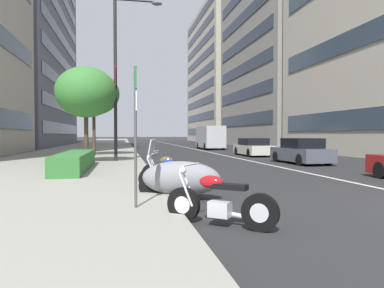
{
  "coord_description": "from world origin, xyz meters",
  "views": [
    {
      "loc": [
        -5.95,
        7.66,
        1.65
      ],
      "look_at": [
        14.75,
        3.61,
        1.06
      ],
      "focal_mm": 33.0,
      "sensor_mm": 36.0,
      "label": 1
    }
  ],
  "objects_px": {
    "car_following_behind": "(301,152)",
    "street_tree_by_lamp_post": "(94,94)",
    "motorcycle_by_sign_pole": "(170,170)",
    "street_lamp_with_banners": "(122,65)",
    "motorcycle_mid_row": "(173,175)",
    "car_lead_in_lane": "(253,147)",
    "delivery_van_ahead": "(210,137)",
    "street_tree_far_plaza": "(86,92)",
    "motorcycle_nearest_camera": "(219,203)",
    "motorcycle_second_in_row": "(180,179)",
    "parking_sign_by_curb": "(136,120)"
  },
  "relations": [
    {
      "from": "car_following_behind",
      "to": "street_tree_by_lamp_post",
      "type": "bearing_deg",
      "value": 55.52
    },
    {
      "from": "motorcycle_by_sign_pole",
      "to": "street_lamp_with_banners",
      "type": "height_order",
      "value": "street_lamp_with_banners"
    },
    {
      "from": "motorcycle_mid_row",
      "to": "car_lead_in_lane",
      "type": "xyz_separation_m",
      "value": [
        15.2,
        -8.3,
        0.19
      ]
    },
    {
      "from": "motorcycle_by_sign_pole",
      "to": "delivery_van_ahead",
      "type": "xyz_separation_m",
      "value": [
        25.59,
        -7.76,
        0.91
      ]
    },
    {
      "from": "motorcycle_mid_row",
      "to": "delivery_van_ahead",
      "type": "height_order",
      "value": "delivery_van_ahead"
    },
    {
      "from": "motorcycle_mid_row",
      "to": "street_tree_by_lamp_post",
      "type": "distance_m",
      "value": 16.54
    },
    {
      "from": "delivery_van_ahead",
      "to": "street_tree_far_plaza",
      "type": "distance_m",
      "value": 21.37
    },
    {
      "from": "car_lead_in_lane",
      "to": "delivery_van_ahead",
      "type": "height_order",
      "value": "delivery_van_ahead"
    },
    {
      "from": "motorcycle_by_sign_pole",
      "to": "street_lamp_with_banners",
      "type": "distance_m",
      "value": 10.05
    },
    {
      "from": "delivery_van_ahead",
      "to": "street_tree_far_plaza",
      "type": "xyz_separation_m",
      "value": [
        -18.03,
        11.2,
        2.49
      ]
    },
    {
      "from": "motorcycle_nearest_camera",
      "to": "street_lamp_with_banners",
      "type": "height_order",
      "value": "street_lamp_with_banners"
    },
    {
      "from": "motorcycle_mid_row",
      "to": "street_lamp_with_banners",
      "type": "bearing_deg",
      "value": -62.73
    },
    {
      "from": "motorcycle_second_in_row",
      "to": "motorcycle_by_sign_pole",
      "type": "height_order",
      "value": "motorcycle_by_sign_pole"
    },
    {
      "from": "motorcycle_by_sign_pole",
      "to": "street_tree_far_plaza",
      "type": "relative_size",
      "value": 0.38
    },
    {
      "from": "street_tree_by_lamp_post",
      "to": "street_tree_far_plaza",
      "type": "bearing_deg",
      "value": -178.93
    },
    {
      "from": "motorcycle_by_sign_pole",
      "to": "street_tree_far_plaza",
      "type": "bearing_deg",
      "value": -37.24
    },
    {
      "from": "parking_sign_by_curb",
      "to": "street_lamp_with_banners",
      "type": "height_order",
      "value": "street_lamp_with_banners"
    },
    {
      "from": "motorcycle_second_in_row",
      "to": "motorcycle_nearest_camera",
      "type": "bearing_deg",
      "value": 119.6
    },
    {
      "from": "motorcycle_second_in_row",
      "to": "street_tree_by_lamp_post",
      "type": "distance_m",
      "value": 17.84
    },
    {
      "from": "motorcycle_second_in_row",
      "to": "car_following_behind",
      "type": "xyz_separation_m",
      "value": [
        9.47,
        -8.42,
        0.13
      ]
    },
    {
      "from": "street_tree_far_plaza",
      "to": "street_tree_by_lamp_post",
      "type": "xyz_separation_m",
      "value": [
        6.6,
        0.12,
        0.67
      ]
    },
    {
      "from": "car_lead_in_lane",
      "to": "street_tree_far_plaza",
      "type": "bearing_deg",
      "value": 117.81
    },
    {
      "from": "car_lead_in_lane",
      "to": "street_tree_far_plaza",
      "type": "relative_size",
      "value": 0.85
    },
    {
      "from": "motorcycle_second_in_row",
      "to": "car_lead_in_lane",
      "type": "bearing_deg",
      "value": -92.74
    },
    {
      "from": "parking_sign_by_curb",
      "to": "street_tree_far_plaza",
      "type": "xyz_separation_m",
      "value": [
        11.97,
        2.16,
        1.89
      ]
    },
    {
      "from": "delivery_van_ahead",
      "to": "street_lamp_with_banners",
      "type": "xyz_separation_m",
      "value": [
        -17.07,
        9.33,
        4.18
      ]
    },
    {
      "from": "motorcycle_nearest_camera",
      "to": "car_following_behind",
      "type": "xyz_separation_m",
      "value": [
        12.17,
        -8.14,
        0.24
      ]
    },
    {
      "from": "delivery_van_ahead",
      "to": "street_tree_by_lamp_post",
      "type": "xyz_separation_m",
      "value": [
        -11.43,
        11.32,
        3.17
      ]
    },
    {
      "from": "motorcycle_second_in_row",
      "to": "street_tree_by_lamp_post",
      "type": "bearing_deg",
      "value": -54.77
    },
    {
      "from": "car_following_behind",
      "to": "parking_sign_by_curb",
      "type": "bearing_deg",
      "value": 137.1
    },
    {
      "from": "car_following_behind",
      "to": "street_tree_far_plaza",
      "type": "distance_m",
      "value": 12.18
    },
    {
      "from": "motorcycle_mid_row",
      "to": "street_lamp_with_banners",
      "type": "height_order",
      "value": "street_lamp_with_banners"
    },
    {
      "from": "car_lead_in_lane",
      "to": "delivery_van_ahead",
      "type": "xyz_separation_m",
      "value": [
        11.88,
        0.42,
        0.71
      ]
    },
    {
      "from": "motorcycle_nearest_camera",
      "to": "motorcycle_by_sign_pole",
      "type": "xyz_separation_m",
      "value": [
        5.59,
        0.14,
        0.02
      ]
    },
    {
      "from": "car_lead_in_lane",
      "to": "street_tree_far_plaza",
      "type": "height_order",
      "value": "street_tree_far_plaza"
    },
    {
      "from": "parking_sign_by_curb",
      "to": "street_tree_by_lamp_post",
      "type": "xyz_separation_m",
      "value": [
        18.57,
        2.28,
        2.57
      ]
    },
    {
      "from": "car_following_behind",
      "to": "parking_sign_by_curb",
      "type": "relative_size",
      "value": 1.45
    },
    {
      "from": "motorcycle_by_sign_pole",
      "to": "street_tree_far_plaza",
      "type": "xyz_separation_m",
      "value": [
        7.57,
        3.43,
        3.4
      ]
    },
    {
      "from": "motorcycle_mid_row",
      "to": "motorcycle_by_sign_pole",
      "type": "height_order",
      "value": "motorcycle_mid_row"
    },
    {
      "from": "car_lead_in_lane",
      "to": "parking_sign_by_curb",
      "type": "bearing_deg",
      "value": 152.35
    },
    {
      "from": "motorcycle_mid_row",
      "to": "motorcycle_by_sign_pole",
      "type": "distance_m",
      "value": 1.5
    },
    {
      "from": "motorcycle_second_in_row",
      "to": "motorcycle_by_sign_pole",
      "type": "bearing_deg",
      "value": -68.67
    },
    {
      "from": "motorcycle_nearest_camera",
      "to": "street_lamp_with_banners",
      "type": "bearing_deg",
      "value": -44.71
    },
    {
      "from": "street_lamp_with_banners",
      "to": "street_tree_by_lamp_post",
      "type": "xyz_separation_m",
      "value": [
        5.64,
        1.99,
        -1.01
      ]
    },
    {
      "from": "car_lead_in_lane",
      "to": "delivery_van_ahead",
      "type": "relative_size",
      "value": 0.8
    },
    {
      "from": "motorcycle_mid_row",
      "to": "motorcycle_nearest_camera",
      "type": "bearing_deg",
      "value": 112.61
    },
    {
      "from": "street_tree_far_plaza",
      "to": "street_tree_by_lamp_post",
      "type": "relative_size",
      "value": 0.85
    },
    {
      "from": "car_following_behind",
      "to": "motorcycle_by_sign_pole",
      "type": "bearing_deg",
      "value": 126.6
    },
    {
      "from": "car_following_behind",
      "to": "motorcycle_nearest_camera",
      "type": "bearing_deg",
      "value": 144.36
    },
    {
      "from": "street_tree_by_lamp_post",
      "to": "motorcycle_second_in_row",
      "type": "bearing_deg",
      "value": -168.63
    }
  ]
}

